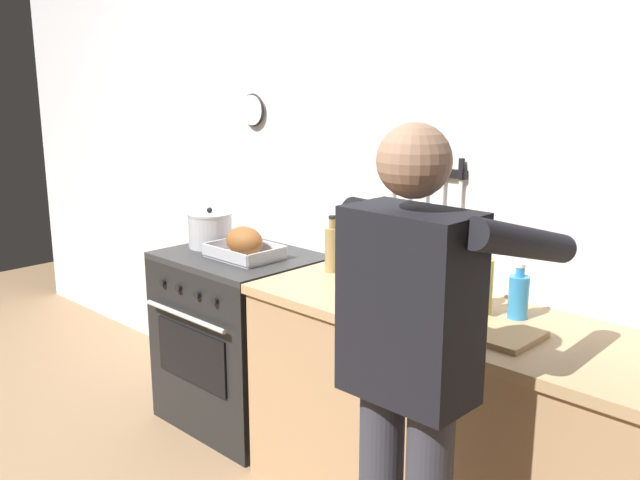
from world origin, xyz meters
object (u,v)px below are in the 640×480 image
Objects in this scene: bottle_hot_sauce at (389,259)px; bottle_vinegar at (332,248)px; stove at (241,339)px; cutting_board at (486,330)px; bottle_cooking_oil at (483,286)px; stock_pot at (210,230)px; bottle_dish_soap at (519,296)px; roasting_pan at (244,245)px; person_cook at (412,364)px; bottle_wine_red at (464,278)px; bottle_olive_oil at (430,258)px.

bottle_hot_sauce is 0.65× the size of bottle_vinegar.
cutting_board is at bearing -3.81° from stove.
bottle_cooking_oil is at bearing -18.45° from bottle_hot_sauce.
stock_pot reaches higher than stove.
bottle_cooking_oil is 0.13m from bottle_dish_soap.
roasting_pan is 0.98× the size of cutting_board.
person_cook is 6.37× the size of bottle_vinegar.
bottle_cooking_oil reaches higher than bottle_hot_sauce.
person_cook reaches higher than bottle_vinegar.
stock_pot is 1.51m from bottle_wine_red.
bottle_vinegar is at bearing 7.25° from stock_pot.
cutting_board is 1.28× the size of bottle_cooking_oil.
bottle_dish_soap is (1.40, 0.15, 0.02)m from roasting_pan.
bottle_olive_oil is (0.25, -0.04, 0.06)m from bottle_hot_sauce.
bottle_hot_sauce is at bearing 14.24° from stock_pot.
stove is 5.31× the size of bottle_hot_sauce.
stove is at bearing -177.95° from bottle_wine_red.
bottle_vinegar is (0.78, 0.10, 0.02)m from stock_pot.
cutting_board is 1.19× the size of bottle_olive_oil.
person_cook reaches higher than stock_pot.
stock_pot is 0.78m from bottle_vinegar.
bottle_dish_soap is at bearing 4.01° from stock_pot.
roasting_pan is (0.07, -0.03, 0.52)m from stove.
bottle_olive_oil is at bearing 14.09° from roasting_pan.
cutting_board is (1.40, -0.07, -0.06)m from roasting_pan.
bottle_wine_red is at bearing 3.40° from roasting_pan.
stock_pot is (-1.75, 0.60, 0.04)m from person_cook.
bottle_vinegar is (-0.98, 0.70, 0.06)m from person_cook.
bottle_vinegar is (-0.92, 0.20, 0.10)m from cutting_board.
bottle_hot_sauce is (0.68, 0.28, 0.00)m from roasting_pan.
person_cook is 1.14m from bottle_hot_sauce.
bottle_wine_red reaches higher than bottle_hot_sauce.
bottle_hot_sauce reaches higher than cutting_board.
cutting_board is 0.21m from bottle_cooking_oil.
bottle_wine_red reaches higher than cutting_board.
bottle_cooking_oil reaches higher than stock_pot.
bottle_dish_soap is 0.68× the size of bottle_wine_red.
roasting_pan is 1.21m from bottle_wine_red.
bottle_dish_soap is at bearing 33.40° from bottle_cooking_oil.
bottle_cooking_oil is at bearing 3.31° from roasting_pan.
roasting_pan is at bearing -4.82° from stock_pot.
bottle_hot_sauce is at bearing 35.76° from bottle_vinegar.
person_cook is 0.72m from bottle_dish_soap.
bottle_cooking_oil is 0.91× the size of bottle_wine_red.
bottle_wine_red is at bearing 1.74° from stock_pot.
roasting_pan is at bearing 177.04° from cutting_board.
bottle_hot_sauce is at bearing 22.04° from roasting_pan.
stove is at bearing -177.95° from bottle_cooking_oil.
stock_pot is at bearing -172.75° from bottle_vinegar.
bottle_cooking_oil is 1.34× the size of bottle_dish_soap.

